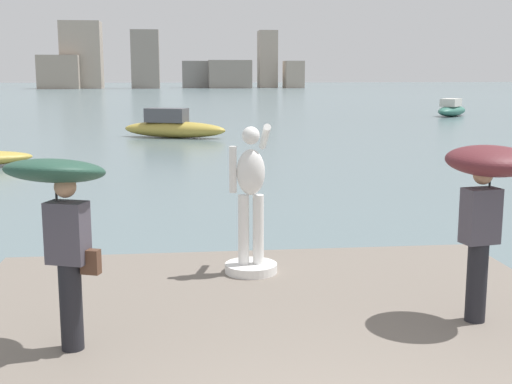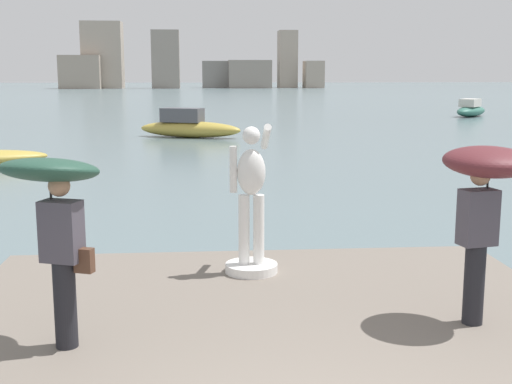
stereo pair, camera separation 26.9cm
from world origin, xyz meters
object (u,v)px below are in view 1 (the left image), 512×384
Objects in this scene: onlooker_left at (60,201)px; onlooker_right at (488,182)px; boat_leftward at (173,127)px; statue_white_figure at (251,213)px; boat_near at (452,109)px.

onlooker_right is (4.42, 0.29, 0.06)m from onlooker_left.
boat_leftward is (-3.65, 26.26, -1.40)m from onlooker_right.
statue_white_figure is 0.48× the size of boat_near.
boat_near is (20.95, 41.19, -1.38)m from onlooker_left.
onlooker_right is at bearing -112.01° from boat_near.
onlooker_left reaches higher than boat_leftward.
onlooker_left is at bearing -116.96° from boat_near.
statue_white_figure is at bearing 48.52° from onlooker_left.
onlooker_right is at bearing -41.43° from statue_white_figure.
onlooker_left is 1.01× the size of onlooker_right.
statue_white_figure reaches higher than onlooker_right.
boat_leftward reaches higher than boat_near.
statue_white_figure is at bearing 138.57° from onlooker_right.
statue_white_figure is at bearing -86.90° from boat_leftward.
onlooker_right is 0.37× the size of boat_leftward.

